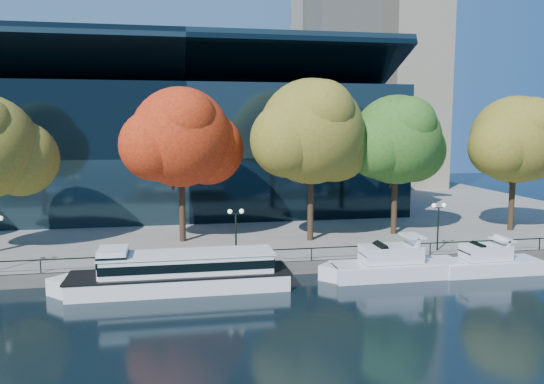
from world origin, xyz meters
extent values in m
plane|color=black|center=(0.00, 0.00, 0.00)|extent=(160.00, 160.00, 0.00)
cube|color=slate|center=(0.00, 36.50, 0.50)|extent=(90.00, 67.00, 1.00)
cube|color=#47443F|center=(0.00, 3.05, 0.50)|extent=(90.00, 0.25, 1.00)
cube|color=black|center=(0.00, 3.25, 1.95)|extent=(88.20, 0.08, 0.08)
cube|color=black|center=(0.00, 3.25, 1.45)|extent=(0.07, 0.07, 0.90)
cube|color=black|center=(-4.00, 32.00, 8.00)|extent=(50.00, 24.00, 16.00)
cube|color=black|center=(-4.00, 28.00, 17.50)|extent=(50.00, 17.14, 7.86)
cube|color=gray|center=(28.00, 55.00, 32.50)|extent=(22.00, 22.00, 65.00)
cube|color=white|center=(-5.16, 0.69, 0.59)|extent=(15.07, 3.66, 1.18)
cube|color=black|center=(-5.16, 0.69, 1.21)|extent=(15.37, 3.73, 0.13)
cube|color=white|center=(-12.69, 0.69, 0.59)|extent=(3.03, 3.03, 1.18)
cube|color=white|center=(-4.62, 0.69, 1.88)|extent=(11.75, 3.00, 1.29)
cube|color=black|center=(-4.62, 0.69, 1.94)|extent=(11.90, 3.07, 0.59)
cube|color=white|center=(-4.62, 0.69, 2.58)|extent=(12.05, 3.15, 0.11)
cube|color=white|center=(-9.68, 0.69, 2.21)|extent=(1.94, 2.56, 1.94)
cube|color=black|center=(-9.68, 0.69, 2.42)|extent=(1.99, 2.63, 0.75)
cube|color=silver|center=(11.06, 0.85, 0.57)|extent=(10.04, 2.87, 1.15)
cube|color=silver|center=(6.05, 0.85, 0.57)|extent=(2.20, 2.20, 1.15)
cube|color=silver|center=(11.06, 0.85, 1.17)|extent=(9.84, 2.81, 0.08)
cube|color=silver|center=(10.56, 0.85, 1.86)|extent=(4.52, 2.15, 1.24)
cube|color=black|center=(9.26, 0.85, 1.96)|extent=(1.98, 2.07, 1.57)
cube|color=silver|center=(12.27, 0.85, 2.77)|extent=(0.24, 2.24, 0.76)
cube|color=silver|center=(12.27, 0.85, 3.16)|extent=(1.34, 2.24, 0.14)
cube|color=silver|center=(18.64, 0.52, 0.53)|extent=(7.99, 2.49, 1.07)
cube|color=silver|center=(14.65, 0.52, 0.53)|extent=(1.96, 1.96, 1.07)
cube|color=silver|center=(18.64, 0.52, 1.08)|extent=(7.83, 2.44, 0.07)
cube|color=silver|center=(18.24, 0.52, 1.73)|extent=(3.60, 1.86, 1.15)
cube|color=black|center=(17.20, 0.52, 1.82)|extent=(1.62, 1.79, 1.34)
cube|color=silver|center=(19.60, 0.52, 2.57)|extent=(0.22, 1.94, 0.71)
cube|color=silver|center=(19.60, 0.52, 2.66)|extent=(1.24, 1.94, 0.13)
sphere|color=brown|center=(-18.28, 11.83, 8.71)|extent=(6.40, 6.40, 6.40)
cylinder|color=black|center=(-4.82, 12.05, 4.78)|extent=(0.56, 0.56, 7.56)
cylinder|color=black|center=(-4.32, 12.25, 7.75)|extent=(1.20, 1.82, 3.78)
cylinder|color=black|center=(-5.22, 11.75, 7.48)|extent=(1.10, 1.25, 3.38)
sphere|color=#9A180C|center=(-4.82, 12.05, 10.44)|extent=(8.92, 8.92, 8.92)
sphere|color=#9A180C|center=(-2.36, 13.39, 9.33)|extent=(6.69, 6.69, 6.69)
sphere|color=#9A180C|center=(-7.05, 11.16, 9.78)|extent=(6.24, 6.24, 6.24)
sphere|color=#9A180C|center=(-4.37, 10.27, 12.01)|extent=(5.35, 5.35, 5.35)
cylinder|color=black|center=(6.74, 10.38, 4.97)|extent=(0.56, 0.56, 7.95)
cylinder|color=black|center=(7.24, 10.58, 8.10)|extent=(1.24, 1.89, 3.97)
cylinder|color=black|center=(6.34, 10.08, 7.81)|extent=(1.14, 1.29, 3.55)
sphere|color=brown|center=(6.74, 10.38, 10.93)|extent=(9.48, 9.48, 9.48)
sphere|color=brown|center=(9.34, 11.80, 9.75)|extent=(7.11, 7.11, 7.11)
sphere|color=brown|center=(4.37, 9.43, 10.22)|extent=(6.64, 6.64, 6.64)
sphere|color=brown|center=(7.21, 8.49, 12.59)|extent=(5.69, 5.69, 5.69)
cylinder|color=black|center=(15.46, 11.73, 4.65)|extent=(0.56, 0.56, 7.30)
cylinder|color=black|center=(15.96, 11.93, 7.51)|extent=(1.17, 1.76, 3.65)
cylinder|color=black|center=(15.06, 11.43, 7.25)|extent=(1.07, 1.21, 3.27)
sphere|color=#29561B|center=(15.46, 11.73, 10.12)|extent=(8.51, 8.51, 8.51)
sphere|color=#29561B|center=(17.80, 13.01, 9.06)|extent=(6.38, 6.38, 6.38)
sphere|color=#29561B|center=(13.33, 10.88, 9.48)|extent=(5.95, 5.95, 5.95)
sphere|color=#29561B|center=(15.89, 10.03, 11.61)|extent=(5.10, 5.10, 5.10)
cylinder|color=black|center=(27.76, 11.29, 4.63)|extent=(0.56, 0.56, 7.27)
cylinder|color=black|center=(28.26, 11.49, 7.49)|extent=(1.17, 1.76, 3.64)
cylinder|color=black|center=(27.36, 10.99, 7.23)|extent=(1.07, 1.21, 3.25)
sphere|color=brown|center=(27.76, 11.29, 10.08)|extent=(8.61, 8.61, 8.61)
sphere|color=brown|center=(30.13, 12.58, 9.01)|extent=(6.45, 6.45, 6.45)
sphere|color=brown|center=(25.61, 10.43, 9.44)|extent=(6.02, 6.02, 6.02)
sphere|color=brown|center=(28.19, 9.57, 11.59)|extent=(5.16, 5.16, 5.16)
sphere|color=white|center=(-17.85, 4.50, 4.85)|extent=(0.36, 0.36, 0.36)
cylinder|color=black|center=(-0.80, 4.50, 2.80)|extent=(0.14, 0.14, 3.60)
cube|color=black|center=(-0.80, 4.50, 4.65)|extent=(0.90, 0.06, 0.06)
sphere|color=white|center=(-1.25, 4.50, 4.85)|extent=(0.36, 0.36, 0.36)
sphere|color=white|center=(-0.35, 4.50, 4.85)|extent=(0.36, 0.36, 0.36)
cylinder|color=black|center=(16.28, 4.50, 2.80)|extent=(0.14, 0.14, 3.60)
cube|color=black|center=(16.28, 4.50, 4.65)|extent=(0.90, 0.06, 0.06)
sphere|color=white|center=(15.83, 4.50, 4.85)|extent=(0.36, 0.36, 0.36)
sphere|color=white|center=(16.73, 4.50, 4.85)|extent=(0.36, 0.36, 0.36)
camera|label=1|loc=(-5.32, -36.05, 11.56)|focal=35.00mm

